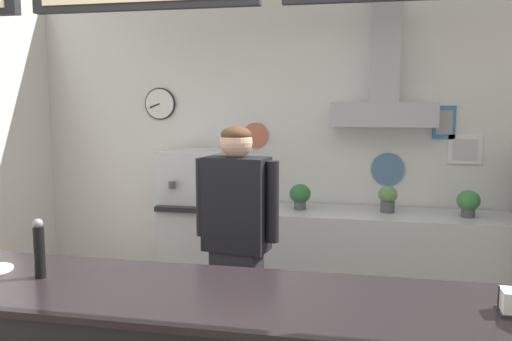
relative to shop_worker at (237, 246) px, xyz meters
name	(u,v)px	position (x,y,z in m)	size (l,w,h in m)	color
back_wall_assembly	(322,133)	(0.41, 1.42, 0.64)	(5.44, 2.58, 2.92)	gray
back_prep_counter	(331,265)	(0.52, 1.19, -0.46)	(2.90, 0.61, 0.92)	#B7BABF
shop_worker	(237,246)	(0.00, 0.00, 0.00)	(0.56, 0.28, 1.68)	#232328
espresso_machine	(194,178)	(-0.67, 1.17, 0.25)	(0.56, 0.55, 0.49)	silver
potted_basil	(468,202)	(1.59, 1.17, 0.13)	(0.18, 0.18, 0.21)	#4C4C51
potted_oregano	(300,195)	(0.25, 1.19, 0.13)	(0.18, 0.18, 0.22)	#4C4C51
potted_rosemary	(388,198)	(0.97, 1.23, 0.13)	(0.16, 0.16, 0.22)	#4C4C51
pepper_grinder	(39,249)	(-0.68, -1.08, 0.24)	(0.05, 0.05, 0.28)	black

